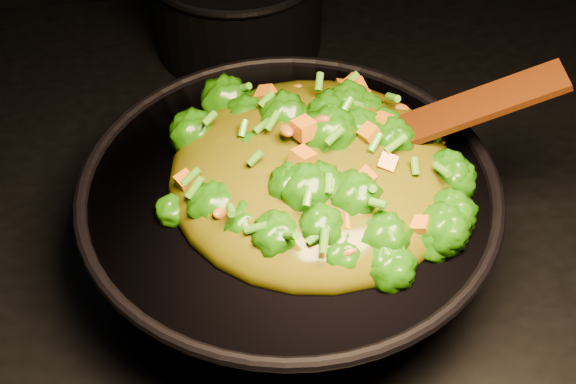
{
  "coord_description": "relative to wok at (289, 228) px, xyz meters",
  "views": [
    {
      "loc": [
        0.02,
        -0.74,
        1.67
      ],
      "look_at": [
        0.09,
        -0.09,
        1.0
      ],
      "focal_mm": 55.0,
      "sensor_mm": 36.0,
      "label": 1
    }
  ],
  "objects": [
    {
      "name": "stir_fry",
      "position": [
        0.03,
        0.01,
        0.11
      ],
      "size": [
        0.34,
        0.34,
        0.1
      ],
      "primitive_type": null,
      "rotation": [
        0.0,
        0.0,
        0.15
      ],
      "color": "#1F6407",
      "rests_on": "wok"
    },
    {
      "name": "wok",
      "position": [
        0.0,
        0.0,
        0.0
      ],
      "size": [
        0.51,
        0.51,
        0.12
      ],
      "primitive_type": null,
      "rotation": [
        0.0,
        0.0,
        0.22
      ],
      "color": "black",
      "rests_on": "stovetop"
    },
    {
      "name": "spatula",
      "position": [
        0.14,
        0.03,
        0.11
      ],
      "size": [
        0.28,
        0.05,
        0.12
      ],
      "primitive_type": "cube",
      "rotation": [
        0.0,
        -0.38,
        -0.02
      ],
      "color": "#351208",
      "rests_on": "wok"
    },
    {
      "name": "back_pot",
      "position": [
        -0.03,
        0.42,
        0.01
      ],
      "size": [
        0.28,
        0.28,
        0.14
      ],
      "primitive_type": "cylinder",
      "rotation": [
        0.0,
        0.0,
        0.21
      ],
      "color": "black",
      "rests_on": "stovetop"
    }
  ]
}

